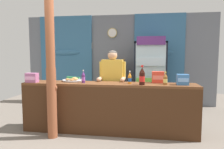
# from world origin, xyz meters

# --- Properties ---
(ground_plane) EXTENTS (7.15, 7.15, 0.00)m
(ground_plane) POSITION_xyz_m (0.00, 1.05, 0.00)
(ground_plane) COLOR slate
(back_wall_curtained) EXTENTS (5.37, 0.22, 2.52)m
(back_wall_curtained) POSITION_xyz_m (-0.04, 2.67, 1.30)
(back_wall_curtained) COLOR slate
(back_wall_curtained) RESTS_ON ground
(stall_counter) EXTENTS (3.11, 0.47, 0.90)m
(stall_counter) POSITION_xyz_m (0.10, 0.35, 0.55)
(stall_counter) COLOR brown
(stall_counter) RESTS_ON ground
(timber_post) EXTENTS (0.18, 0.16, 2.38)m
(timber_post) POSITION_xyz_m (-0.80, 0.06, 1.14)
(timber_post) COLOR #995133
(timber_post) RESTS_ON ground
(drink_fridge) EXTENTS (0.79, 0.62, 1.84)m
(drink_fridge) POSITION_xyz_m (0.89, 2.07, 1.01)
(drink_fridge) COLOR black
(drink_fridge) RESTS_ON ground
(bottle_shelf_rack) EXTENTS (0.48, 0.28, 1.29)m
(bottle_shelf_rack) POSITION_xyz_m (-0.02, 2.33, 0.67)
(bottle_shelf_rack) COLOR brown
(bottle_shelf_rack) RESTS_ON ground
(plastic_lawn_chair) EXTENTS (0.58, 0.58, 0.86)m
(plastic_lawn_chair) POSITION_xyz_m (-1.06, 1.62, 0.49)
(plastic_lawn_chair) COLOR #4CC675
(plastic_lawn_chair) RESTS_ON ground
(shopkeeper) EXTENTS (0.53, 0.42, 1.49)m
(shopkeeper) POSITION_xyz_m (0.11, 0.88, 0.94)
(shopkeeper) COLOR #28282D
(shopkeeper) RESTS_ON ground
(soda_bottle_cola) EXTENTS (0.10, 0.10, 0.33)m
(soda_bottle_cola) POSITION_xyz_m (0.70, 0.31, 1.04)
(soda_bottle_cola) COLOR black
(soda_bottle_cola) RESTS_ON stall_counter
(soda_bottle_iced_tea) EXTENTS (0.07, 0.07, 0.22)m
(soda_bottle_iced_tea) POSITION_xyz_m (1.09, 0.39, 1.00)
(soda_bottle_iced_tea) COLOR brown
(soda_bottle_iced_tea) RESTS_ON stall_counter
(soda_bottle_grape_soda) EXTENTS (0.06, 0.06, 0.24)m
(soda_bottle_grape_soda) POSITION_xyz_m (-0.35, 0.40, 1.00)
(soda_bottle_grape_soda) COLOR #56286B
(soda_bottle_grape_soda) RESTS_ON stall_counter
(soda_bottle_orange_soda) EXTENTS (0.06, 0.06, 0.23)m
(soda_bottle_orange_soda) POSITION_xyz_m (0.49, 0.42, 1.00)
(soda_bottle_orange_soda) COLOR orange
(soda_bottle_orange_soda) RESTS_ON stall_counter
(snack_box_crackers) EXTENTS (0.21, 0.12, 0.21)m
(snack_box_crackers) POSITION_xyz_m (0.98, 0.61, 1.00)
(snack_box_crackers) COLOR #E5422D
(snack_box_crackers) RESTS_ON stall_counter
(snack_box_wafer) EXTENTS (0.21, 0.13, 0.17)m
(snack_box_wafer) POSITION_xyz_m (-1.30, 0.32, 0.99)
(snack_box_wafer) COLOR #B76699
(snack_box_wafer) RESTS_ON stall_counter
(snack_box_biscuit) EXTENTS (0.19, 0.13, 0.18)m
(snack_box_biscuit) POSITION_xyz_m (1.38, 0.42, 0.99)
(snack_box_biscuit) COLOR #3D75B7
(snack_box_biscuit) RESTS_ON stall_counter
(pastry_tray) EXTENTS (0.41, 0.41, 0.07)m
(pastry_tray) POSITION_xyz_m (-0.62, 0.60, 0.92)
(pastry_tray) COLOR #BCBCC1
(pastry_tray) RESTS_ON stall_counter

